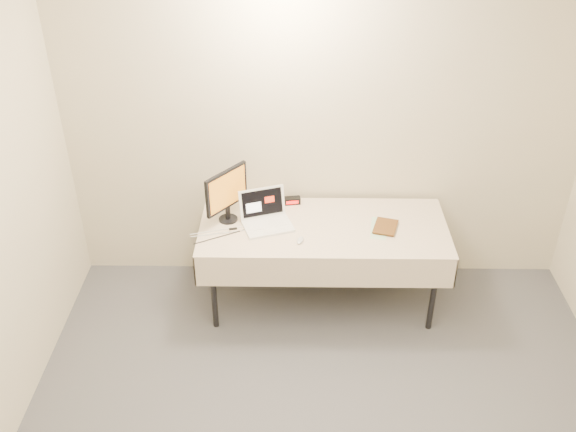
{
  "coord_description": "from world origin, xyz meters",
  "views": [
    {
      "loc": [
        -0.21,
        -1.95,
        3.41
      ],
      "look_at": [
        -0.27,
        1.99,
        0.86
      ],
      "focal_mm": 40.0,
      "sensor_mm": 36.0,
      "label": 1
    }
  ],
  "objects_px": {
    "table": "(323,233)",
    "monitor": "(227,192)",
    "laptop": "(266,216)",
    "book": "(376,214)"
  },
  "relations": [
    {
      "from": "table",
      "to": "book",
      "type": "xyz_separation_m",
      "value": [
        0.38,
        0.0,
        0.17
      ]
    },
    {
      "from": "table",
      "to": "monitor",
      "type": "xyz_separation_m",
      "value": [
        -0.72,
        0.08,
        0.31
      ]
    },
    {
      "from": "laptop",
      "to": "monitor",
      "type": "xyz_separation_m",
      "value": [
        -0.29,
        0.04,
        0.19
      ]
    },
    {
      "from": "laptop",
      "to": "monitor",
      "type": "relative_size",
      "value": 1.02
    },
    {
      "from": "monitor",
      "to": "table",
      "type": "bearing_deg",
      "value": -57.63
    },
    {
      "from": "monitor",
      "to": "book",
      "type": "relative_size",
      "value": 1.93
    },
    {
      "from": "laptop",
      "to": "book",
      "type": "height_order",
      "value": "laptop"
    },
    {
      "from": "monitor",
      "to": "book",
      "type": "xyz_separation_m",
      "value": [
        1.11,
        -0.07,
        -0.14
      ]
    },
    {
      "from": "table",
      "to": "laptop",
      "type": "relative_size",
      "value": 4.29
    },
    {
      "from": "book",
      "to": "monitor",
      "type": "bearing_deg",
      "value": -167.54
    }
  ]
}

